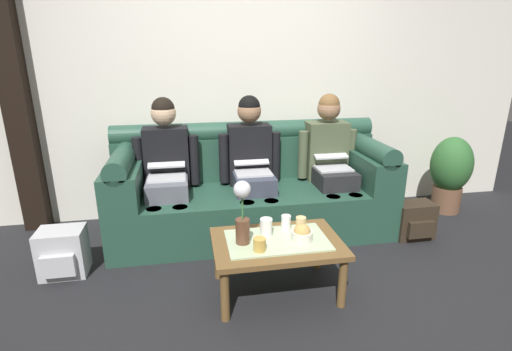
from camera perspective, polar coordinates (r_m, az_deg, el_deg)
ground_plane at (r=2.67m, az=3.80°, el=-18.49°), size 14.00×14.00×0.00m
back_wall_patterned at (r=3.82m, az=-2.17°, el=15.90°), size 6.00×0.12×2.90m
timber_pillar at (r=3.93m, az=-32.51°, el=13.26°), size 0.20×0.20×2.90m
couch at (r=3.51m, az=-0.71°, el=-2.34°), size 2.44×0.88×0.96m
person_left at (r=3.38m, az=-13.10°, el=1.54°), size 0.56×0.67×1.22m
person_middle at (r=3.42m, az=-0.71°, el=2.21°), size 0.56×0.67×1.22m
person_right at (r=3.61m, az=10.88°, el=2.74°), size 0.56×0.67×1.22m
coffee_table at (r=2.62m, az=3.12°, el=-10.58°), size 0.86×0.57×0.40m
flower_vase at (r=2.45m, az=-2.02°, el=-5.32°), size 0.11×0.11×0.42m
snack_bowl at (r=2.58m, az=6.84°, el=-8.57°), size 0.14×0.14×0.12m
cup_near_left at (r=2.62m, az=1.52°, el=-7.64°), size 0.08×0.08×0.12m
cup_near_right at (r=2.73m, az=6.65°, el=-7.02°), size 0.07×0.07×0.09m
cup_far_center at (r=2.44m, az=0.53°, el=-10.17°), size 0.08×0.08×0.08m
cup_far_left at (r=2.70m, az=4.46°, el=-6.98°), size 0.07×0.07×0.11m
backpack_right at (r=3.69m, az=22.30°, el=-6.20°), size 0.33×0.26×0.32m
backpack_left at (r=3.21m, az=-26.69°, el=-10.20°), size 0.32×0.28×0.35m
potted_plant at (r=4.36m, az=26.84°, el=0.61°), size 0.40×0.40×0.78m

